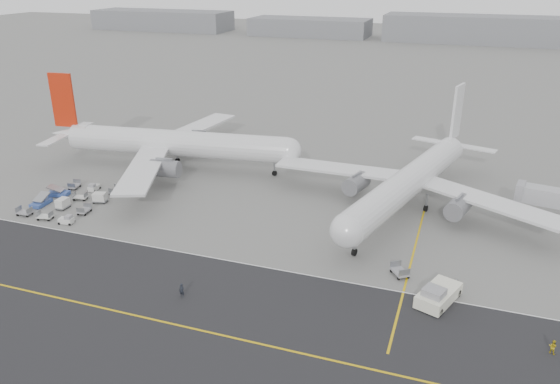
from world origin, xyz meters
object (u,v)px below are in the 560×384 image
(airliner_a, at_px, (171,143))
(airliner_b, at_px, (411,180))
(ground_crew_b, at_px, (553,347))
(pushback_tug, at_px, (438,295))
(ground_crew_a, at_px, (182,290))

(airliner_a, height_order, airliner_b, airliner_a)
(airliner_a, bearing_deg, ground_crew_b, -126.54)
(pushback_tug, xyz_separation_m, ground_crew_a, (-30.65, -9.54, -0.11))
(pushback_tug, relative_size, ground_crew_b, 5.43)
(pushback_tug, height_order, ground_crew_a, pushback_tug)
(airliner_b, xyz_separation_m, pushback_tug, (7.03, -28.08, -4.04))
(airliner_b, relative_size, ground_crew_b, 29.72)
(airliner_b, bearing_deg, ground_crew_b, -45.11)
(ground_crew_a, height_order, ground_crew_b, ground_crew_a)
(airliner_b, relative_size, ground_crew_a, 25.98)
(pushback_tug, distance_m, ground_crew_a, 32.10)
(pushback_tug, bearing_deg, airliner_a, 170.52)
(airliner_b, distance_m, ground_crew_a, 44.62)
(pushback_tug, distance_m, ground_crew_b, 13.81)
(airliner_a, xyz_separation_m, ground_crew_b, (68.29, -38.29, -4.55))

